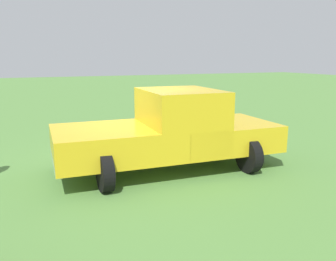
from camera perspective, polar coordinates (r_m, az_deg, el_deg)
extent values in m
plane|color=#54843D|center=(8.56, -5.65, -5.17)|extent=(80.00, 80.00, 0.00)
cylinder|color=black|center=(6.72, -10.30, -6.68)|extent=(0.77, 0.22, 0.77)
cylinder|color=black|center=(8.31, -12.43, -3.18)|extent=(0.77, 0.22, 0.77)
cylinder|color=black|center=(7.90, 13.09, -3.99)|extent=(0.77, 0.22, 0.77)
cylinder|color=black|center=(9.28, 7.39, -1.41)|extent=(0.77, 0.22, 0.77)
cube|color=gold|center=(7.44, -10.83, -2.17)|extent=(2.06, 2.08, 0.64)
cube|color=gold|center=(7.85, 2.04, 1.61)|extent=(2.04, 1.69, 1.40)
cube|color=slate|center=(7.78, 2.06, 4.80)|extent=(1.88, 1.44, 0.48)
cube|color=gold|center=(8.36, 8.33, -0.67)|extent=(2.08, 2.48, 0.60)
cube|color=silver|center=(7.41, -17.90, -4.68)|extent=(1.89, 0.21, 0.16)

